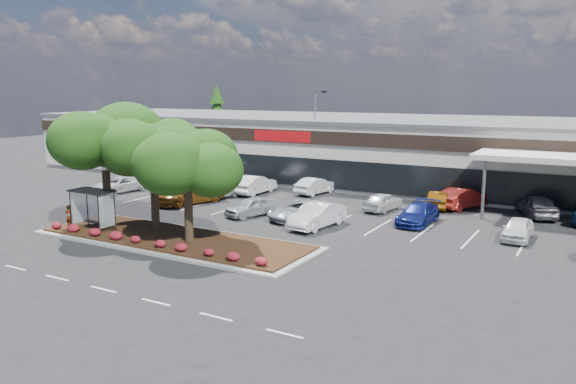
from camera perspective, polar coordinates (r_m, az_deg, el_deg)
The scene contains 28 objects.
ground at distance 30.62m, azimuth -13.67°, elevation -7.09°, with size 160.00×160.00×0.00m, color black.
retail_store at distance 58.88m, azimuth 9.50°, elevation 4.46°, with size 80.40×25.20×6.25m.
landscape_island at distance 34.71m, azimuth -11.56°, elevation -4.72°, with size 18.00×6.00×0.26m.
lane_markings at distance 38.61m, azimuth -3.18°, elevation -3.18°, with size 33.12×20.06×0.01m.
shrub_row at distance 33.13m, azimuth -13.98°, elevation -4.86°, with size 17.00×0.80×0.50m, color maroon, non-canonical shape.
bus_shelter at distance 37.35m, azimuth -19.12°, elevation -0.59°, with size 2.75×1.55×2.59m.
island_tree_west at distance 38.45m, azimuth -18.05°, elevation 2.63°, with size 7.20×7.20×7.89m, color #1A3C10, non-canonical shape.
island_tree_mid at distance 36.49m, azimuth -13.50°, elevation 2.02°, with size 6.60×6.60×7.32m, color #1A3C10, non-canonical shape.
island_tree_east at distance 32.81m, azimuth -10.15°, elevation 0.52°, with size 5.80×5.80×6.50m, color #1A3C10, non-canonical shape.
conifer_north_west at distance 83.94m, azimuth -7.19°, elevation 7.49°, with size 4.40×4.40×10.00m, color #1A3C10.
person_waiting at distance 38.63m, azimuth -21.31°, elevation -2.33°, with size 0.56×0.36×1.52m, color #594C47.
light_pole at distance 53.96m, azimuth 2.81°, elevation 4.97°, with size 1.39×0.84×9.08m.
car_0 at distance 52.30m, azimuth -16.84°, elevation 0.70°, with size 2.24×4.86×1.35m, color silver.
car_1 at distance 47.57m, azimuth -8.01°, elevation 0.21°, with size 2.48×5.38×1.50m, color #BBBBBB.
car_2 at distance 45.77m, azimuth -9.90°, elevation -0.10°, with size 2.39×5.88×1.71m, color brown.
car_3 at distance 40.76m, azimuth -3.78°, elevation -1.48°, with size 1.63×4.04×1.38m, color #A3A7B0.
car_4 at distance 39.44m, azimuth 1.23°, elevation -1.87°, with size 2.27×4.93×1.37m, color #999EA3.
car_5 at distance 37.31m, azimuth 2.98°, elevation -2.40°, with size 1.70×4.88×1.61m, color white.
car_6 at distance 39.30m, azimuth 13.08°, elevation -2.16°, with size 1.96×4.83×1.40m, color navy.
car_7 at distance 37.02m, azimuth 22.30°, elevation -3.50°, with size 1.56×3.88×1.32m, color white.
car_9 at distance 54.52m, azimuth -8.49°, elevation 1.48°, with size 1.57×4.51×1.49m, color white.
car_10 at distance 51.49m, azimuth -6.11°, elevation 0.98°, with size 1.51×4.33×1.43m, color black.
car_11 at distance 49.43m, azimuth -3.41°, elevation 0.76°, with size 1.73×4.97×1.64m, color white.
car_12 at distance 49.33m, azimuth 2.80°, elevation 0.63°, with size 1.54×4.41×1.45m, color silver.
car_13 at distance 43.08m, azimuth 9.62°, elevation -0.97°, with size 1.63×4.05×1.38m, color silver.
car_14 at distance 45.28m, azimuth 17.36°, elevation -0.61°, with size 1.69×4.85×1.60m, color maroon.
car_15 at distance 44.81m, azimuth 15.09°, elevation -0.76°, with size 1.43×4.10×1.35m, color #643707.
car_16 at distance 44.22m, azimuth 23.94°, elevation -1.25°, with size 1.95×4.84×1.65m, color #5A5960.
Camera 1 is at (20.31, -21.08, 9.00)m, focal length 35.00 mm.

